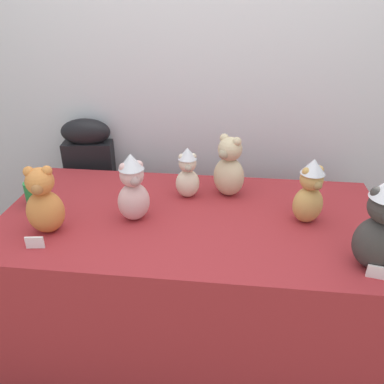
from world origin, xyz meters
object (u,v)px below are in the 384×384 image
teddy_bear_charcoal (381,225)px  teddy_bear_ginger (44,202)px  instrument_case (94,197)px  teddy_bear_sand (229,168)px  display_table (192,282)px  teddy_bear_cream (188,173)px  teddy_bear_honey (310,192)px  party_cup_green (34,193)px  teddy_bear_blush (133,188)px

teddy_bear_charcoal → teddy_bear_ginger: bearing=-178.3°
instrument_case → teddy_bear_sand: 0.97m
display_table → teddy_bear_charcoal: bearing=-21.9°
teddy_bear_cream → teddy_bear_honey: size_ratio=0.87×
teddy_bear_sand → teddy_bear_cream: size_ratio=1.20×
display_table → teddy_bear_ginger: teddy_bear_ginger is taller
display_table → instrument_case: bearing=140.1°
teddy_bear_honey → teddy_bear_charcoal: 0.35m
teddy_bear_sand → teddy_bear_ginger: teddy_bear_sand is taller
instrument_case → teddy_bear_sand: teddy_bear_sand is taller
teddy_bear_sand → party_cup_green: teddy_bear_sand is taller
teddy_bear_blush → teddy_bear_charcoal: (0.93, -0.22, 0.03)m
teddy_bear_ginger → teddy_bear_charcoal: teddy_bear_charcoal is taller
teddy_bear_cream → teddy_bear_charcoal: (0.72, -0.46, 0.05)m
teddy_bear_blush → teddy_bear_honey: size_ratio=1.05×
instrument_case → teddy_bear_ginger: teddy_bear_ginger is taller
teddy_bear_cream → teddy_bear_charcoal: 0.86m
teddy_bear_sand → teddy_bear_honey: size_ratio=1.04×
teddy_bear_blush → teddy_bear_ginger: (-0.33, -0.14, -0.01)m
teddy_bear_sand → teddy_bear_honey: (0.34, -0.21, 0.00)m
teddy_bear_charcoal → party_cup_green: 1.46m
display_table → instrument_case: 0.88m
teddy_bear_sand → teddy_bear_cream: bearing=-132.8°
teddy_bear_cream → teddy_bear_honey: (0.53, -0.16, 0.02)m
display_table → teddy_bear_ginger: 0.79m
teddy_bear_ginger → party_cup_green: size_ratio=2.65×
instrument_case → teddy_bear_ginger: (0.10, -0.75, 0.38)m
teddy_bear_honey → display_table: bearing=156.6°
instrument_case → teddy_bear_ginger: 0.84m
instrument_case → teddy_bear_charcoal: size_ratio=2.79×
display_table → teddy_bear_blush: teddy_bear_blush is taller
teddy_bear_blush → party_cup_green: teddy_bear_blush is taller
teddy_bear_honey → teddy_bear_sand: bearing=123.0°
teddy_bear_blush → teddy_bear_honey: 0.74m
teddy_bear_sand → teddy_bear_ginger: bearing=-116.2°
teddy_bear_blush → teddy_bear_cream: size_ratio=1.21×
teddy_bear_sand → teddy_bear_charcoal: size_ratio=0.84×
teddy_bear_charcoal → instrument_case: bearing=154.1°
instrument_case → party_cup_green: bearing=-104.5°
display_table → teddy_bear_sand: teddy_bear_sand is taller
teddy_bear_ginger → teddy_bear_honey: bearing=-2.2°
teddy_bear_blush → teddy_bear_honey: teddy_bear_blush is taller
instrument_case → teddy_bear_honey: bearing=-32.5°
teddy_bear_blush → teddy_bear_ginger: 0.36m
teddy_bear_sand → teddy_bear_blush: size_ratio=0.99×
instrument_case → teddy_bear_cream: 0.82m
instrument_case → display_table: bearing=-47.3°
teddy_bear_blush → teddy_bear_honey: (0.74, 0.07, -0.01)m
teddy_bear_blush → party_cup_green: 0.51m
teddy_bear_sand → party_cup_green: (-0.89, -0.20, -0.08)m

